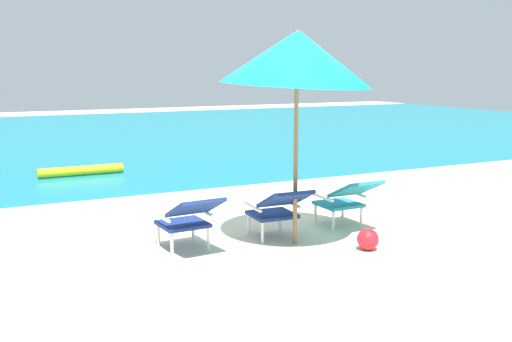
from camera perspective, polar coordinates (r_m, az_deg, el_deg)
ground_plane at (r=10.77m, az=-8.02°, el=-1.16°), size 40.00×40.00×0.00m
ocean_band at (r=18.69m, az=-16.03°, el=3.23°), size 40.00×18.00×0.01m
swim_buoy at (r=11.88m, az=-16.48°, el=0.04°), size 1.60×0.18×0.18m
lounge_chair_left at (r=6.68m, az=-6.51°, el=-4.39°), size 0.59×0.91×0.68m
lounge_chair_center at (r=7.07m, az=2.14°, el=-3.54°), size 0.57×0.90×0.68m
lounge_chair_right at (r=7.70m, az=8.70°, el=-2.53°), size 0.56×0.88×0.68m
beach_umbrella_center at (r=6.74m, az=3.96°, el=10.84°), size 2.44×2.44×2.51m
beach_ball at (r=6.88m, az=10.73°, el=-6.48°), size 0.25×0.25×0.25m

